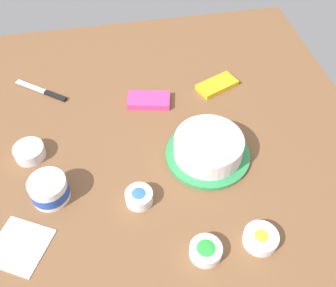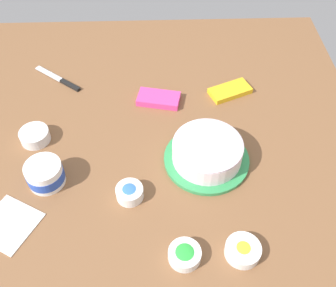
% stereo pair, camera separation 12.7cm
% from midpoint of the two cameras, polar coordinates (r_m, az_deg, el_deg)
% --- Properties ---
extents(ground_plane, '(1.54, 1.54, 0.00)m').
position_cam_midpoint_polar(ground_plane, '(1.32, -5.86, -0.73)').
color(ground_plane, brown).
extents(frosted_cake, '(0.28, 0.28, 0.09)m').
position_cam_midpoint_polar(frosted_cake, '(1.25, 3.10, -0.73)').
color(frosted_cake, '#339351').
rests_on(frosted_cake, ground_plane).
extents(frosting_tub, '(0.12, 0.12, 0.08)m').
position_cam_midpoint_polar(frosting_tub, '(1.23, -20.02, -6.52)').
color(frosting_tub, white).
rests_on(frosting_tub, ground_plane).
extents(spreading_knife, '(0.20, 0.16, 0.01)m').
position_cam_midpoint_polar(spreading_knife, '(1.59, -19.86, 7.03)').
color(spreading_knife, silver).
rests_on(spreading_knife, ground_plane).
extents(sprinkle_bowl_orange, '(0.10, 0.10, 0.04)m').
position_cam_midpoint_polar(sprinkle_bowl_orange, '(1.37, -22.29, -1.24)').
color(sprinkle_bowl_orange, white).
rests_on(sprinkle_bowl_orange, ground_plane).
extents(sprinkle_bowl_yellow, '(0.10, 0.10, 0.04)m').
position_cam_midpoint_polar(sprinkle_bowl_yellow, '(1.12, 10.26, -13.76)').
color(sprinkle_bowl_yellow, white).
rests_on(sprinkle_bowl_yellow, ground_plane).
extents(sprinkle_bowl_blue, '(0.08, 0.08, 0.04)m').
position_cam_midpoint_polar(sprinkle_bowl_blue, '(1.17, -7.42, -7.94)').
color(sprinkle_bowl_blue, white).
rests_on(sprinkle_bowl_blue, ground_plane).
extents(sprinkle_bowl_green, '(0.09, 0.09, 0.04)m').
position_cam_midpoint_polar(sprinkle_bowl_green, '(1.09, 2.13, -15.68)').
color(sprinkle_bowl_green, white).
rests_on(sprinkle_bowl_green, ground_plane).
extents(candy_box_lower, '(0.17, 0.11, 0.02)m').
position_cam_midpoint_polar(candy_box_lower, '(1.46, -5.36, 6.23)').
color(candy_box_lower, '#E53D8E').
rests_on(candy_box_lower, ground_plane).
extents(candy_box_upper, '(0.17, 0.13, 0.02)m').
position_cam_midpoint_polar(candy_box_upper, '(1.52, 4.85, 8.44)').
color(candy_box_upper, yellow).
rests_on(candy_box_upper, ground_plane).
extents(paper_napkin, '(0.20, 0.20, 0.01)m').
position_cam_midpoint_polar(paper_napkin, '(1.21, -23.99, -13.80)').
color(paper_napkin, white).
rests_on(paper_napkin, ground_plane).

